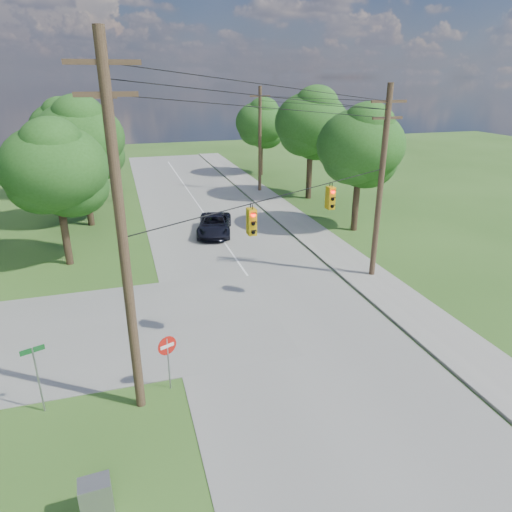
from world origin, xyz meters
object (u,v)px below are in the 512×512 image
object	(u,v)px
pole_ne	(381,183)
pole_north_w	(111,145)
pole_north_e	(260,139)
do_not_enter_sign	(168,351)
car_main_north	(214,225)
control_cabinet	(97,503)
pole_sw	(122,237)

from	to	relation	value
pole_ne	pole_north_w	world-z (taller)	pole_ne
pole_ne	pole_north_e	size ratio (longest dim) A/B	1.05
pole_north_e	do_not_enter_sign	size ratio (longest dim) A/B	4.55
pole_ne	car_main_north	size ratio (longest dim) A/B	2.08
pole_ne	control_cabinet	xyz separation A→B (m)	(-14.80, -12.00, -4.77)
pole_ne	pole_north_e	xyz separation A→B (m)	(-0.00, 22.00, -0.34)
pole_north_e	pole_north_w	size ratio (longest dim) A/B	1.00
pole_north_e	pole_north_w	xyz separation A→B (m)	(-13.90, 0.00, 0.00)
control_cabinet	pole_sw	bearing A→B (deg)	69.51
pole_north_w	pole_sw	bearing A→B (deg)	-89.23
pole_north_e	control_cabinet	xyz separation A→B (m)	(-14.80, -34.00, -4.43)
pole_ne	car_main_north	bearing A→B (deg)	125.46
pole_sw	control_cabinet	size ratio (longest dim) A/B	8.57
car_main_north	control_cabinet	xyz separation A→B (m)	(-7.65, -22.04, -0.03)
pole_sw	do_not_enter_sign	xyz separation A→B (m)	(1.10, 0.60, -4.61)
control_cabinet	pole_north_e	bearing A→B (deg)	62.40
car_main_north	control_cabinet	size ratio (longest dim) A/B	3.60
control_cabinet	do_not_enter_sign	world-z (taller)	do_not_enter_sign
pole_sw	control_cabinet	world-z (taller)	pole_sw
pole_north_w	car_main_north	xyz separation A→B (m)	(6.75, -11.96, -4.40)
pole_ne	do_not_enter_sign	xyz separation A→B (m)	(-12.40, -7.00, -3.85)
pole_sw	car_main_north	size ratio (longest dim) A/B	2.38
pole_north_e	do_not_enter_sign	bearing A→B (deg)	-113.15
car_main_north	pole_sw	bearing A→B (deg)	-94.95
pole_ne	car_main_north	xyz separation A→B (m)	(-7.15, 10.04, -4.74)
pole_sw	pole_north_w	distance (m)	29.62
pole_north_w	do_not_enter_sign	bearing A→B (deg)	-87.04
pole_sw	car_main_north	distance (m)	19.53
car_main_north	do_not_enter_sign	world-z (taller)	do_not_enter_sign
control_cabinet	do_not_enter_sign	distance (m)	5.62
pole_sw	pole_ne	world-z (taller)	pole_sw
pole_sw	control_cabinet	distance (m)	7.18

